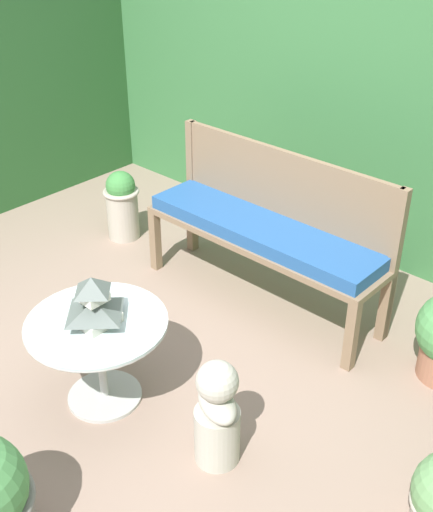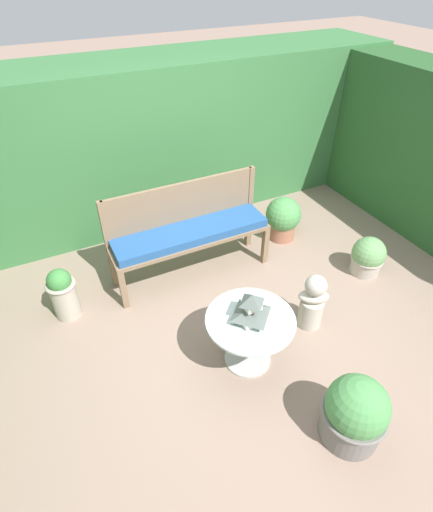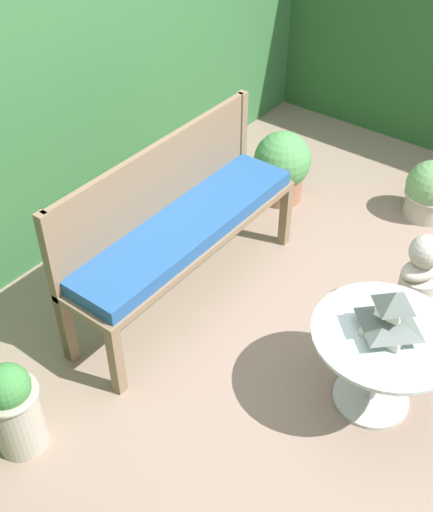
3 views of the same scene
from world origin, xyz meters
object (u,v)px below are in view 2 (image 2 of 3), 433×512
at_px(patio_table, 250,328).
at_px(potted_plant_table_near, 368,257).
at_px(potted_plant_bench_left, 63,293).
at_px(garden_bench, 191,236).
at_px(potted_plant_patio_mid, 355,412).
at_px(pagoda_birdhouse, 251,309).
at_px(garden_bust, 313,302).
at_px(potted_plant_table_far, 283,218).

relative_size(patio_table, potted_plant_table_near, 1.69).
bearing_deg(potted_plant_bench_left, garden_bench, 1.58).
bearing_deg(potted_plant_patio_mid, patio_table, 110.23).
xyz_separation_m(patio_table, potted_plant_table_near, (1.75, 0.46, -0.20)).
relative_size(patio_table, pagoda_birdhouse, 2.72).
xyz_separation_m(patio_table, pagoda_birdhouse, (0.00, -0.00, 0.22)).
bearing_deg(garden_bust, potted_plant_table_far, 93.26).
distance_m(potted_plant_table_near, potted_plant_patio_mid, 1.96).
xyz_separation_m(potted_plant_bench_left, potted_plant_patio_mid, (1.63, -2.16, -0.01)).
xyz_separation_m(garden_bench, potted_plant_table_far, (1.25, 0.13, -0.22)).
xyz_separation_m(garden_bench, potted_plant_bench_left, (-1.34, -0.04, -0.21)).
height_order(garden_bench, potted_plant_table_near, garden_bench).
bearing_deg(potted_plant_patio_mid, garden_bench, 97.68).
distance_m(patio_table, potted_plant_patio_mid, 0.98).
height_order(garden_bench, garden_bust, garden_bust).
relative_size(pagoda_birdhouse, potted_plant_table_far, 0.50).
bearing_deg(garden_bench, pagoda_birdhouse, -91.71).
xyz_separation_m(garden_bench, potted_plant_patio_mid, (0.30, -2.19, -0.22)).
height_order(potted_plant_bench_left, potted_plant_patio_mid, potted_plant_patio_mid).
distance_m(potted_plant_bench_left, potted_plant_table_far, 2.59).
distance_m(garden_bench, potted_plant_patio_mid, 2.23).
bearing_deg(potted_plant_table_far, potted_plant_bench_left, -176.26).
bearing_deg(garden_bust, potted_plant_bench_left, 176.78).
height_order(potted_plant_patio_mid, potted_plant_table_far, potted_plant_patio_mid).
bearing_deg(garden_bench, garden_bust, -59.60).
bearing_deg(potted_plant_table_far, potted_plant_patio_mid, -112.27).
height_order(potted_plant_table_near, potted_plant_table_far, potted_plant_table_far).
bearing_deg(potted_plant_patio_mid, pagoda_birdhouse, 110.23).
distance_m(garden_bust, potted_plant_table_far, 1.43).
bearing_deg(pagoda_birdhouse, potted_plant_patio_mid, -69.77).
bearing_deg(pagoda_birdhouse, potted_plant_table_far, 47.80).
relative_size(garden_bench, potted_plant_table_near, 3.85).
distance_m(garden_bench, potted_plant_table_far, 1.27).
xyz_separation_m(pagoda_birdhouse, potted_plant_bench_left, (-1.30, 1.25, -0.34)).
distance_m(pagoda_birdhouse, potted_plant_table_near, 1.85).
height_order(patio_table, potted_plant_table_near, patio_table).
relative_size(garden_bust, potted_plant_table_far, 1.09).
bearing_deg(potted_plant_table_far, potted_plant_table_near, -64.54).
bearing_deg(potted_plant_patio_mid, garden_bust, 68.62).
distance_m(patio_table, potted_plant_table_near, 1.82).
height_order(garden_bench, potted_plant_bench_left, garden_bench).
bearing_deg(garden_bench, potted_plant_patio_mid, -82.32).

